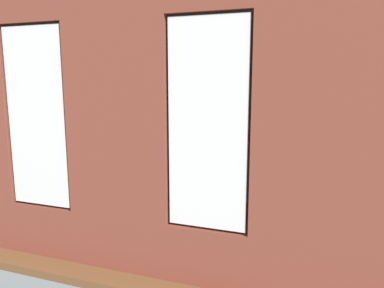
# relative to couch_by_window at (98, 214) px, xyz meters

# --- Properties ---
(ground_plane) EXTENTS (6.92, 6.35, 0.10)m
(ground_plane) POSITION_rel_couch_by_window_xyz_m (-0.74, -2.14, -0.38)
(ground_plane) COLOR brown
(brick_wall_with_windows) EXTENTS (6.32, 0.30, 3.10)m
(brick_wall_with_windows) POSITION_rel_couch_by_window_xyz_m (-0.74, 0.65, 1.18)
(brick_wall_with_windows) COLOR brown
(brick_wall_with_windows) RESTS_ON ground_plane
(white_wall_right) EXTENTS (0.10, 5.35, 3.10)m
(white_wall_right) POSITION_rel_couch_by_window_xyz_m (2.37, -1.94, 1.22)
(white_wall_right) COLOR silver
(white_wall_right) RESTS_ON ground_plane
(couch_by_window) EXTENTS (1.75, 0.87, 0.80)m
(couch_by_window) POSITION_rel_couch_by_window_xyz_m (0.00, 0.00, 0.00)
(couch_by_window) COLOR black
(couch_by_window) RESTS_ON ground_plane
(couch_left) EXTENTS (0.99, 1.95, 0.80)m
(couch_left) POSITION_rel_couch_by_window_xyz_m (-3.20, -1.61, -0.00)
(couch_left) COLOR black
(couch_left) RESTS_ON ground_plane
(coffee_table) EXTENTS (1.48, 0.85, 0.42)m
(coffee_table) POSITION_rel_couch_by_window_xyz_m (-0.75, -2.62, 0.04)
(coffee_table) COLOR tan
(coffee_table) RESTS_ON ground_plane
(cup_ceramic) EXTENTS (0.08, 0.08, 0.10)m
(cup_ceramic) POSITION_rel_couch_by_window_xyz_m (-0.75, -2.62, 0.13)
(cup_ceramic) COLOR silver
(cup_ceramic) RESTS_ON coffee_table
(candle_jar) EXTENTS (0.08, 0.08, 0.09)m
(candle_jar) POSITION_rel_couch_by_window_xyz_m (-0.86, -2.49, 0.13)
(candle_jar) COLOR #B7333D
(candle_jar) RESTS_ON coffee_table
(table_plant_small) EXTENTS (0.11, 0.11, 0.18)m
(table_plant_small) POSITION_rel_couch_by_window_xyz_m (-1.16, -2.77, 0.18)
(table_plant_small) COLOR gray
(table_plant_small) RESTS_ON coffee_table
(remote_black) EXTENTS (0.05, 0.17, 0.02)m
(remote_black) POSITION_rel_couch_by_window_xyz_m (-0.31, -2.49, 0.10)
(remote_black) COLOR black
(remote_black) RESTS_ON coffee_table
(remote_silver) EXTENTS (0.16, 0.16, 0.02)m
(remote_silver) POSITION_rel_couch_by_window_xyz_m (-0.57, -2.73, 0.10)
(remote_silver) COLOR #B2B2B7
(remote_silver) RESTS_ON coffee_table
(media_console) EXTENTS (1.28, 0.42, 0.45)m
(media_console) POSITION_rel_couch_by_window_xyz_m (2.07, -2.05, -0.10)
(media_console) COLOR black
(media_console) RESTS_ON ground_plane
(tv_flatscreen) EXTENTS (1.18, 0.20, 0.76)m
(tv_flatscreen) POSITION_rel_couch_by_window_xyz_m (2.07, -2.05, 0.51)
(tv_flatscreen) COLOR black
(tv_flatscreen) RESTS_ON media_console
(papasan_chair) EXTENTS (1.16, 1.16, 0.71)m
(papasan_chair) POSITION_rel_couch_by_window_xyz_m (0.24, -4.25, 0.12)
(papasan_chair) COLOR olive
(papasan_chair) RESTS_ON ground_plane
(potted_plant_corner_far_left) EXTENTS (0.49, 0.49, 0.94)m
(potted_plant_corner_far_left) POSITION_rel_couch_by_window_xyz_m (-3.35, 0.10, 0.28)
(potted_plant_corner_far_left) COLOR #47423D
(potted_plant_corner_far_left) RESTS_ON ground_plane
(potted_plant_between_couches) EXTENTS (0.67, 0.67, 1.10)m
(potted_plant_between_couches) POSITION_rel_couch_by_window_xyz_m (-1.33, -0.05, 0.37)
(potted_plant_between_couches) COLOR brown
(potted_plant_between_couches) RESTS_ON ground_plane
(potted_plant_mid_room_small) EXTENTS (0.41, 0.41, 0.63)m
(potted_plant_mid_room_small) POSITION_rel_couch_by_window_xyz_m (-1.91, -3.08, 0.08)
(potted_plant_mid_room_small) COLOR #9E5638
(potted_plant_mid_room_small) RESTS_ON ground_plane
(potted_plant_by_left_couch) EXTENTS (0.35, 0.35, 0.56)m
(potted_plant_by_left_couch) POSITION_rel_couch_by_window_xyz_m (-2.80, -3.00, 0.05)
(potted_plant_by_left_couch) COLOR brown
(potted_plant_by_left_couch) RESTS_ON ground_plane
(potted_plant_near_tv) EXTENTS (1.10, 1.12, 1.29)m
(potted_plant_near_tv) POSITION_rel_couch_by_window_xyz_m (1.51, -0.95, 0.44)
(potted_plant_near_tv) COLOR beige
(potted_plant_near_tv) RESTS_ON ground_plane
(potted_plant_foreground_right) EXTENTS (0.74, 0.85, 1.27)m
(potted_plant_foreground_right) POSITION_rel_couch_by_window_xyz_m (1.77, -4.27, 0.33)
(potted_plant_foreground_right) COLOR gray
(potted_plant_foreground_right) RESTS_ON ground_plane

